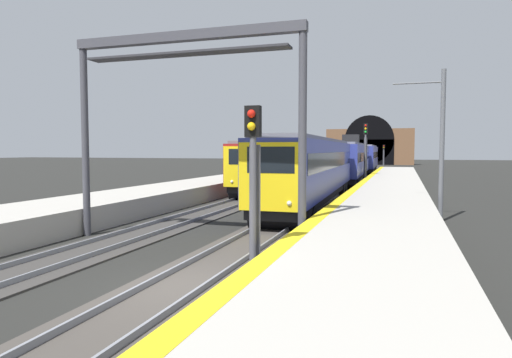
# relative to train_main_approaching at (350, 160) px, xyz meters

# --- Properties ---
(ground_plane) EXTENTS (320.00, 320.00, 0.00)m
(ground_plane) POSITION_rel_train_main_approaching_xyz_m (-38.10, 0.00, -2.34)
(ground_plane) COLOR black
(platform_right) EXTENTS (112.00, 4.38, 1.07)m
(platform_right) POSITION_rel_train_main_approaching_xyz_m (-38.10, -4.38, -1.80)
(platform_right) COLOR #ADA89E
(platform_right) RESTS_ON ground_plane
(platform_right_edge_strip) EXTENTS (112.00, 0.50, 0.01)m
(platform_right_edge_strip) POSITION_rel_train_main_approaching_xyz_m (-38.10, -2.44, -1.27)
(platform_right_edge_strip) COLOR yellow
(platform_right_edge_strip) RESTS_ON platform_right
(track_main_line) EXTENTS (160.00, 2.69, 0.21)m
(track_main_line) POSITION_rel_train_main_approaching_xyz_m (-38.10, 0.00, -2.30)
(track_main_line) COLOR #423D38
(track_main_line) RESTS_ON ground_plane
(track_adjacent_line) EXTENTS (160.00, 2.79, 0.21)m
(track_adjacent_line) POSITION_rel_train_main_approaching_xyz_m (-38.10, 4.80, -2.30)
(track_adjacent_line) COLOR #383533
(track_adjacent_line) RESTS_ON ground_plane
(train_main_approaching) EXTENTS (61.88, 3.29, 5.01)m
(train_main_approaching) POSITION_rel_train_main_approaching_xyz_m (0.00, 0.00, 0.00)
(train_main_approaching) COLOR navy
(train_main_approaching) RESTS_ON ground_plane
(train_adjacent_platform) EXTENTS (56.67, 3.29, 4.94)m
(train_adjacent_platform) POSITION_rel_train_main_approaching_xyz_m (8.13, 4.80, -0.03)
(train_adjacent_platform) COLOR maroon
(train_adjacent_platform) RESTS_ON ground_plane
(railway_signal_near) EXTENTS (0.39, 0.38, 4.50)m
(railway_signal_near) POSITION_rel_train_main_approaching_xyz_m (-37.57, -1.77, 0.33)
(railway_signal_near) COLOR #4C4C54
(railway_signal_near) RESTS_ON ground_plane
(railway_signal_mid) EXTENTS (0.39, 0.38, 5.95)m
(railway_signal_mid) POSITION_rel_train_main_approaching_xyz_m (-3.38, -1.77, 1.22)
(railway_signal_mid) COLOR #4C4C54
(railway_signal_mid) RESTS_ON ground_plane
(railway_signal_far) EXTENTS (0.39, 0.38, 4.38)m
(railway_signal_far) POSITION_rel_train_main_approaching_xyz_m (39.24, -1.77, 0.26)
(railway_signal_far) COLOR #4C4C54
(railway_signal_far) RESTS_ON ground_plane
(overhead_signal_gantry) EXTENTS (0.70, 9.05, 7.71)m
(overhead_signal_gantry) POSITION_rel_train_main_approaching_xyz_m (-32.94, 2.40, 3.47)
(overhead_signal_gantry) COLOR #3F3F47
(overhead_signal_gantry) RESTS_ON ground_plane
(tunnel_portal) EXTENTS (3.01, 19.94, 11.42)m
(tunnel_portal) POSITION_rel_train_main_approaching_xyz_m (62.03, 2.40, 1.86)
(tunnel_portal) COLOR brown
(tunnel_portal) RESTS_ON ground_plane
(catenary_mast_near) EXTENTS (0.22, 2.39, 7.22)m
(catenary_mast_near) POSITION_rel_train_main_approaching_xyz_m (-24.85, -6.92, 1.39)
(catenary_mast_near) COLOR #595B60
(catenary_mast_near) RESTS_ON ground_plane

